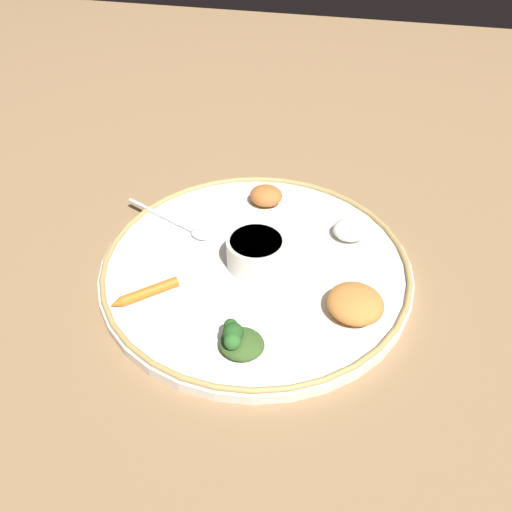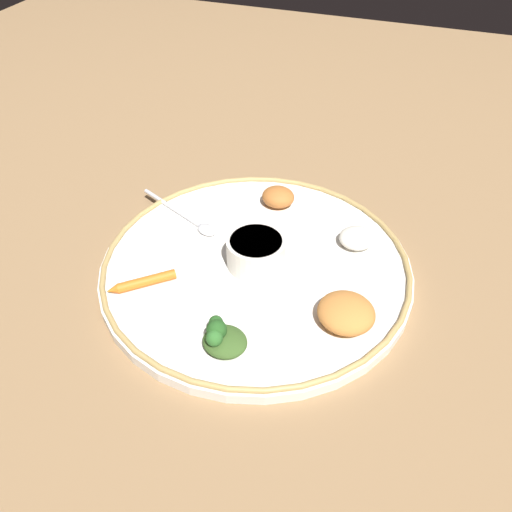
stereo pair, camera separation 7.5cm
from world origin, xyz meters
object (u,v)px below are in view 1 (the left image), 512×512
(carrot_near_spoon, at_px, (145,293))
(center_bowl, at_px, (256,251))
(spoon, at_px, (181,225))
(greens_pile, at_px, (239,340))

(carrot_near_spoon, bearing_deg, center_bowl, 126.23)
(spoon, relative_size, carrot_near_spoon, 2.03)
(center_bowl, relative_size, greens_pile, 1.30)
(center_bowl, bearing_deg, spoon, -113.99)
(spoon, xyz_separation_m, carrot_near_spoon, (0.16, 0.00, 0.00))
(center_bowl, distance_m, carrot_near_spoon, 0.16)
(spoon, distance_m, greens_pile, 0.26)
(center_bowl, relative_size, spoon, 0.52)
(spoon, xyz_separation_m, greens_pile, (0.22, 0.15, 0.01))
(spoon, height_order, greens_pile, greens_pile)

